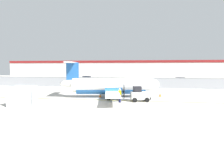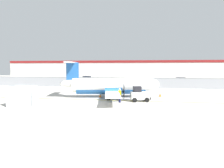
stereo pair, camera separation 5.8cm
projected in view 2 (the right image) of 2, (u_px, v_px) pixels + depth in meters
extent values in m
plane|color=#BCB7AD|center=(115.00, 103.00, 23.30)|extent=(140.00, 140.00, 0.00)
cube|color=yellow|center=(117.00, 100.00, 25.27)|extent=(84.00, 0.20, 0.01)
cube|color=gray|center=(128.00, 83.00, 40.92)|extent=(98.00, 0.04, 2.00)
cylinder|color=slate|center=(128.00, 78.00, 40.83)|extent=(98.00, 0.10, 0.10)
cube|color=#38383A|center=(131.00, 83.00, 52.31)|extent=(98.00, 17.00, 0.12)
cube|color=beige|center=(135.00, 70.00, 70.24)|extent=(91.00, 8.00, 6.50)
cube|color=maroon|center=(134.00, 61.00, 66.07)|extent=(91.00, 0.20, 0.80)
cylinder|color=white|center=(111.00, 85.00, 27.64)|extent=(10.71, 3.76, 1.90)
ellipsoid|color=white|center=(151.00, 85.00, 27.75)|extent=(2.72, 2.21, 1.80)
ellipsoid|color=white|center=(71.00, 84.00, 27.51)|extent=(3.11, 1.56, 1.05)
cylinder|color=#1E5193|center=(111.00, 89.00, 27.68)|extent=(9.57, 3.16, 1.48)
cube|color=white|center=(112.00, 89.00, 27.69)|extent=(4.45, 16.03, 0.18)
cylinder|color=#1E5193|center=(113.00, 87.00, 30.28)|extent=(2.33, 1.28, 0.90)
cone|color=black|center=(120.00, 87.00, 30.31)|extent=(0.52, 0.51, 0.44)
cylinder|color=#262626|center=(121.00, 87.00, 30.31)|extent=(0.42, 2.07, 2.10)
cylinder|color=#1E5193|center=(114.00, 91.00, 25.10)|extent=(2.33, 1.28, 0.90)
cone|color=black|center=(123.00, 91.00, 25.13)|extent=(0.52, 0.51, 0.44)
cylinder|color=#262626|center=(124.00, 91.00, 25.13)|extent=(0.42, 2.07, 2.10)
cube|color=#1E5193|center=(73.00, 74.00, 27.40)|extent=(1.70, 0.48, 3.10)
cube|color=white|center=(71.00, 62.00, 27.27)|extent=(1.94, 4.92, 0.14)
cylinder|color=#59595B|center=(137.00, 92.00, 27.80)|extent=(0.16, 0.16, 0.97)
cylinder|color=black|center=(137.00, 95.00, 27.84)|extent=(0.63, 0.32, 0.60)
cylinder|color=#59595B|center=(109.00, 90.00, 29.91)|extent=(0.16, 0.16, 0.90)
cylinder|color=black|center=(109.00, 93.00, 29.95)|extent=(0.79, 0.35, 0.76)
cylinder|color=#59595B|center=(109.00, 94.00, 25.51)|extent=(0.16, 0.16, 0.90)
cylinder|color=black|center=(109.00, 97.00, 25.55)|extent=(0.79, 0.35, 0.76)
cube|color=silver|center=(140.00, 96.00, 24.51)|extent=(2.39, 1.56, 0.90)
cube|color=black|center=(137.00, 89.00, 24.42)|extent=(1.10, 1.18, 0.70)
cube|color=black|center=(149.00, 98.00, 24.61)|extent=(0.40, 1.11, 0.30)
cylinder|color=black|center=(145.00, 98.00, 25.19)|extent=(0.59, 0.30, 0.56)
cylinder|color=black|center=(147.00, 100.00, 24.00)|extent=(0.59, 0.30, 0.56)
cylinder|color=black|center=(133.00, 98.00, 25.09)|extent=(0.59, 0.30, 0.56)
cylinder|color=black|center=(135.00, 100.00, 23.90)|extent=(0.59, 0.30, 0.56)
cylinder|color=#191E4C|center=(119.00, 99.00, 23.88)|extent=(0.23, 0.23, 0.85)
cylinder|color=#191E4C|center=(120.00, 99.00, 23.71)|extent=(0.23, 0.23, 0.85)
cylinder|color=yellow|center=(120.00, 93.00, 23.73)|extent=(0.48, 0.48, 0.60)
cylinder|color=yellow|center=(119.00, 92.00, 23.92)|extent=(0.14, 0.14, 0.55)
cylinder|color=yellow|center=(121.00, 93.00, 23.54)|extent=(0.14, 0.14, 0.55)
sphere|color=tan|center=(120.00, 89.00, 23.69)|extent=(0.22, 0.22, 0.22)
cube|color=silver|center=(22.00, 96.00, 21.46)|extent=(2.66, 2.32, 2.20)
cube|color=#333338|center=(22.00, 96.00, 21.46)|extent=(2.43, 0.43, 2.20)
cube|color=orange|center=(100.00, 97.00, 28.03)|extent=(0.36, 0.36, 0.04)
cone|color=orange|center=(100.00, 95.00, 28.00)|extent=(0.28, 0.28, 0.60)
cylinder|color=white|center=(100.00, 94.00, 27.99)|extent=(0.17, 0.17, 0.08)
cube|color=orange|center=(160.00, 96.00, 28.55)|extent=(0.36, 0.36, 0.04)
cone|color=orange|center=(160.00, 94.00, 28.53)|extent=(0.28, 0.28, 0.60)
cylinder|color=white|center=(160.00, 94.00, 28.52)|extent=(0.17, 0.17, 0.08)
cube|color=orange|center=(115.00, 97.00, 27.93)|extent=(0.36, 0.36, 0.04)
cone|color=orange|center=(115.00, 95.00, 27.90)|extent=(0.28, 0.28, 0.60)
cylinder|color=white|center=(115.00, 94.00, 27.89)|extent=(0.17, 0.17, 0.08)
cube|color=navy|center=(86.00, 79.00, 58.06)|extent=(4.26, 1.85, 0.80)
cube|color=#262D38|center=(87.00, 77.00, 57.98)|extent=(2.25, 1.64, 0.56)
cylinder|color=black|center=(81.00, 80.00, 57.37)|extent=(0.61, 0.22, 0.60)
cylinder|color=black|center=(83.00, 80.00, 59.14)|extent=(0.61, 0.22, 0.60)
cylinder|color=black|center=(90.00, 80.00, 57.02)|extent=(0.61, 0.22, 0.60)
cylinder|color=black|center=(92.00, 80.00, 58.80)|extent=(0.61, 0.22, 0.60)
cube|color=#19662D|center=(109.00, 81.00, 48.77)|extent=(4.29, 1.93, 0.80)
cube|color=#262D38|center=(110.00, 79.00, 48.70)|extent=(2.28, 1.68, 0.56)
cylinder|color=black|center=(103.00, 83.00, 48.05)|extent=(0.61, 0.23, 0.60)
cylinder|color=black|center=(104.00, 82.00, 49.84)|extent=(0.61, 0.23, 0.60)
cylinder|color=black|center=(115.00, 83.00, 47.76)|extent=(0.61, 0.23, 0.60)
cylinder|color=black|center=(115.00, 82.00, 49.54)|extent=(0.61, 0.23, 0.60)
cube|color=black|center=(146.00, 82.00, 46.93)|extent=(4.26, 1.86, 0.80)
cube|color=#262D38|center=(147.00, 79.00, 46.84)|extent=(2.26, 1.64, 0.56)
cylinder|color=black|center=(140.00, 84.00, 46.35)|extent=(0.61, 0.22, 0.60)
cylinder|color=black|center=(140.00, 83.00, 48.10)|extent=(0.61, 0.22, 0.60)
cylinder|color=black|center=(152.00, 84.00, 45.80)|extent=(0.61, 0.22, 0.60)
cylinder|color=black|center=(152.00, 83.00, 47.56)|extent=(0.61, 0.22, 0.60)
cube|color=black|center=(180.00, 81.00, 49.80)|extent=(4.29, 1.93, 0.80)
cube|color=#262D38|center=(180.00, 78.00, 49.71)|extent=(2.28, 1.68, 0.56)
cylinder|color=black|center=(174.00, 83.00, 49.25)|extent=(0.61, 0.23, 0.60)
cylinder|color=black|center=(174.00, 82.00, 51.00)|extent=(0.61, 0.23, 0.60)
cylinder|color=black|center=(186.00, 83.00, 48.66)|extent=(0.61, 0.23, 0.60)
cylinder|color=black|center=(185.00, 82.00, 50.41)|extent=(0.61, 0.23, 0.60)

